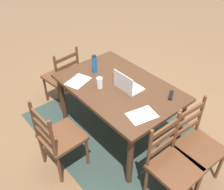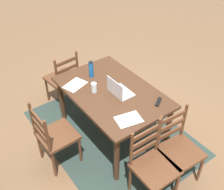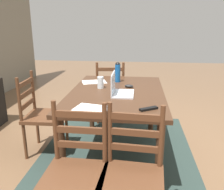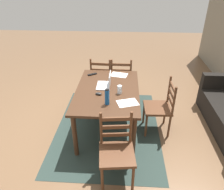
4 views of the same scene
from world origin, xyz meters
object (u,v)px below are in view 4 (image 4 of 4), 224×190
object	(u,v)px
chair_left_near	(102,79)
chair_left_far	(121,79)
drinking_glass	(120,90)
chair_far_head	(160,107)
laptop	(106,83)
tv_remote	(92,74)
computer_mouse	(99,94)
water_bottle	(107,96)
chair_right_far	(117,151)
dining_table	(108,94)

from	to	relation	value
chair_left_near	chair_left_far	world-z (taller)	same
drinking_glass	chair_far_head	bearing A→B (deg)	99.85
laptop	tv_remote	distance (m)	0.53
chair_left_near	drinking_glass	xyz separation A→B (m)	(1.17, 0.40, 0.38)
chair_far_head	tv_remote	size ratio (longest dim) A/B	5.59
computer_mouse	tv_remote	xyz separation A→B (m)	(-0.72, -0.20, -0.01)
drinking_glass	chair_left_near	bearing A→B (deg)	-160.91
water_bottle	computer_mouse	world-z (taller)	water_bottle
chair_right_far	water_bottle	xyz separation A→B (m)	(-0.61, -0.17, 0.45)
chair_left_near	water_bottle	distance (m)	1.57
dining_table	chair_left_near	xyz separation A→B (m)	(-1.05, -0.20, -0.22)
chair_left_near	computer_mouse	world-z (taller)	chair_left_near
laptop	water_bottle	bearing A→B (deg)	6.13
chair_far_head	chair_left_near	bearing A→B (deg)	-134.15
dining_table	chair_left_far	distance (m)	1.09
laptop	drinking_glass	size ratio (longest dim) A/B	2.42
chair_left_near	chair_right_far	xyz separation A→B (m)	(2.10, 0.40, 0.00)
laptop	water_bottle	size ratio (longest dim) A/B	1.27
chair_far_head	drinking_glass	size ratio (longest dim) A/B	7.18
tv_remote	laptop	bearing A→B (deg)	2.33
chair_right_far	laptop	distance (m)	1.24
water_bottle	tv_remote	bearing A→B (deg)	-160.11
water_bottle	drinking_glass	xyz separation A→B (m)	(-0.32, 0.17, -0.06)
laptop	water_bottle	world-z (taller)	water_bottle
water_bottle	tv_remote	xyz separation A→B (m)	(-0.98, -0.36, -0.12)
computer_mouse	chair_far_head	bearing A→B (deg)	109.75
dining_table	water_bottle	bearing A→B (deg)	4.08
chair_far_head	chair_left_far	world-z (taller)	same
dining_table	chair_left_near	bearing A→B (deg)	-168.97
chair_left_near	laptop	bearing A→B (deg)	10.67
chair_left_near	drinking_glass	bearing A→B (deg)	19.09
chair_left_far	computer_mouse	xyz separation A→B (m)	(1.23, -0.32, 0.33)
drinking_glass	dining_table	bearing A→B (deg)	-120.27
chair_left_near	chair_far_head	size ratio (longest dim) A/B	1.00
chair_left_far	dining_table	bearing A→B (deg)	-10.86
chair_right_far	computer_mouse	size ratio (longest dim) A/B	9.50
chair_left_near	drinking_glass	distance (m)	1.29
dining_table	chair_far_head	world-z (taller)	chair_far_head
chair_left_near	tv_remote	xyz separation A→B (m)	(0.51, -0.12, 0.33)
chair_left_near	tv_remote	bearing A→B (deg)	-13.18
dining_table	laptop	size ratio (longest dim) A/B	4.75
computer_mouse	tv_remote	world-z (taller)	computer_mouse
chair_far_head	computer_mouse	world-z (taller)	chair_far_head
water_bottle	chair_far_head	bearing A→B (deg)	117.59
drinking_glass	computer_mouse	xyz separation A→B (m)	(0.07, -0.32, -0.05)
laptop	drinking_glass	xyz separation A→B (m)	(0.23, 0.23, 0.01)
chair_far_head	laptop	world-z (taller)	laptop
chair_left_near	chair_right_far	distance (m)	2.14
chair_left_far	laptop	size ratio (longest dim) A/B	2.96
water_bottle	computer_mouse	distance (m)	0.32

